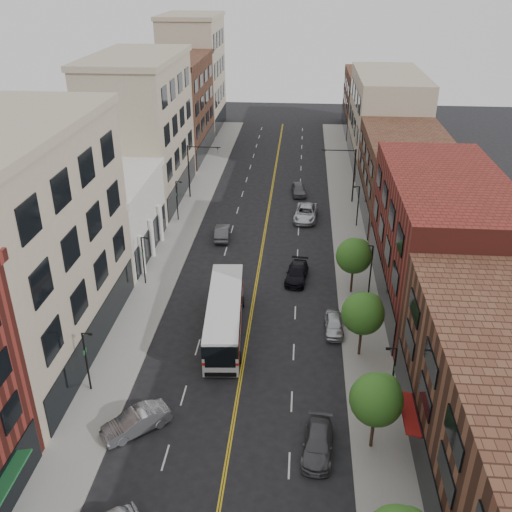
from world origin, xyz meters
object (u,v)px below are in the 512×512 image
(city_bus, at_px, (225,313))
(car_parked_mid, at_px, (318,444))
(car_angle_b, at_px, (136,422))
(car_parked_far, at_px, (334,325))
(car_lane_a, at_px, (297,273))
(car_lane_c, at_px, (299,189))
(car_lane_b, at_px, (306,213))
(car_lane_behind, at_px, (222,232))

(city_bus, relative_size, car_parked_mid, 2.74)
(car_angle_b, relative_size, car_parked_mid, 1.00)
(car_parked_far, height_order, car_lane_a, car_lane_a)
(city_bus, distance_m, car_parked_mid, 15.26)
(car_parked_far, distance_m, car_lane_a, 9.56)
(city_bus, xyz_separation_m, car_parked_far, (9.40, 0.91, -1.23))
(city_bus, height_order, car_lane_a, city_bus)
(car_parked_mid, height_order, car_lane_c, car_lane_c)
(city_bus, distance_m, car_lane_b, 26.39)
(car_parked_mid, bearing_deg, car_lane_a, 99.53)
(car_parked_mid, distance_m, car_lane_b, 38.54)
(car_angle_b, height_order, car_lane_c, car_angle_b)
(car_lane_behind, bearing_deg, car_lane_b, -150.77)
(city_bus, relative_size, car_lane_a, 2.61)
(car_lane_behind, bearing_deg, city_bus, 93.88)
(car_parked_mid, bearing_deg, car_angle_b, -179.15)
(car_lane_behind, bearing_deg, car_angle_b, 82.38)
(car_lane_a, distance_m, car_lane_b, 15.65)
(car_lane_c, bearing_deg, car_lane_a, -96.13)
(city_bus, relative_size, car_lane_b, 2.18)
(car_lane_behind, distance_m, car_lane_b, 11.63)
(car_lane_behind, relative_size, car_lane_c, 1.00)
(car_angle_b, bearing_deg, city_bus, 119.59)
(car_lane_b, distance_m, car_lane_c, 8.59)
(car_lane_behind, relative_size, car_lane_a, 0.92)
(city_bus, relative_size, car_parked_far, 3.24)
(car_angle_b, xyz_separation_m, car_parked_mid, (12.27, -0.91, -0.09))
(car_angle_b, distance_m, car_parked_mid, 12.30)
(car_parked_mid, height_order, car_parked_far, car_parked_mid)
(car_parked_mid, xyz_separation_m, car_parked_far, (1.60, 13.97, -0.00))
(car_angle_b, bearing_deg, car_lane_behind, 136.79)
(car_lane_behind, xyz_separation_m, car_lane_c, (8.64, 15.00, 0.02))
(city_bus, bearing_deg, car_parked_mid, -63.58)
(city_bus, bearing_deg, car_lane_b, 70.58)
(car_parked_mid, bearing_deg, car_lane_behind, 113.43)
(city_bus, bearing_deg, car_lane_behind, 94.06)
(car_parked_far, distance_m, car_lane_b, 24.70)
(car_parked_far, relative_size, car_lane_c, 0.88)
(car_lane_b, bearing_deg, car_parked_far, -78.69)
(car_lane_c, bearing_deg, car_parked_mid, -94.20)
(car_angle_b, distance_m, car_lane_a, 24.37)
(car_angle_b, xyz_separation_m, car_parked_far, (13.87, 13.06, -0.10))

